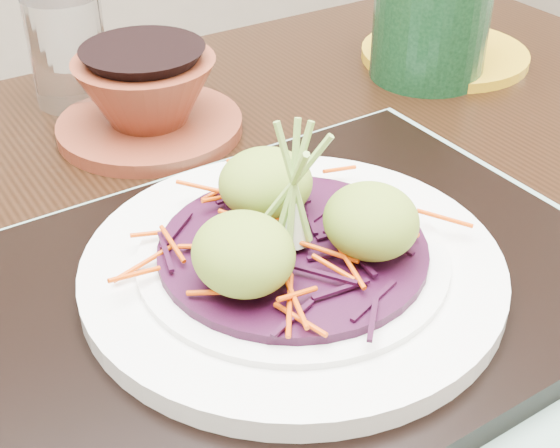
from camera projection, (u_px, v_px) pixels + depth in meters
name	position (u px, v px, depth m)	size (l,w,h in m)	color
dining_table	(220.00, 377.00, 0.59)	(1.32, 0.99, 0.76)	black
placemat	(292.00, 302.00, 0.51)	(0.47, 0.37, 0.00)	gray
serving_tray	(292.00, 289.00, 0.50)	(0.41, 0.31, 0.02)	black
white_plate	(293.00, 266.00, 0.49)	(0.27, 0.27, 0.02)	white
cabbage_bed	(293.00, 249.00, 0.49)	(0.17, 0.17, 0.01)	#2E0921
carrot_julienne	(293.00, 238.00, 0.48)	(0.21, 0.21, 0.01)	#D34103
guacamole_scoops	(294.00, 218.00, 0.47)	(0.15, 0.13, 0.05)	olive
scallion_garnish	(293.00, 189.00, 0.46)	(0.06, 0.06, 0.09)	#80AD45
water_glass	(68.00, 50.00, 0.74)	(0.07, 0.07, 0.10)	white
terracotta_bowl_set	(148.00, 101.00, 0.69)	(0.23, 0.23, 0.07)	maroon
yellow_plate	(444.00, 54.00, 0.85)	(0.18, 0.18, 0.01)	gold
green_jar	(432.00, 12.00, 0.78)	(0.12, 0.12, 0.14)	#163D1D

